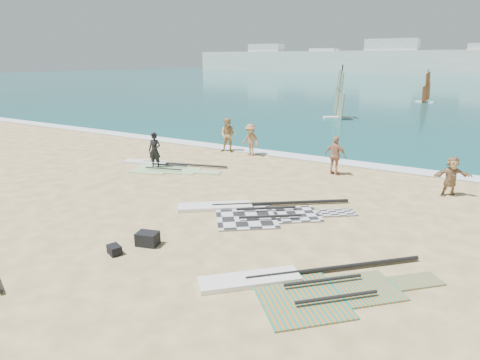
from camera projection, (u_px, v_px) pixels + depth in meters
The scene contains 16 objects.
ground at pixel (137, 237), 12.45m from camera, with size 300.00×300.00×0.00m, color #DEC882.
sea at pixel (446, 77), 121.83m from camera, with size 300.00×240.00×0.06m, color #0B4F4E.
surf_line at pixel (292, 156), 22.64m from camera, with size 300.00×1.20×0.04m, color white.
far_town at pixel (403, 61), 142.96m from camera, with size 160.00×8.00×12.00m.
rig_grey at pixel (252, 211), 14.44m from camera, with size 6.12×4.79×0.21m.
rig_green at pixel (162, 166), 20.41m from camera, with size 5.77×3.09×0.20m.
rig_orange at pixel (303, 285), 9.71m from camera, with size 5.39×4.74×0.20m.
gear_bag_near at pixel (148, 239), 11.85m from camera, with size 0.62×0.45×0.40m, color black.
gear_bag_far at pixel (114, 250), 11.32m from camera, with size 0.43×0.30×0.26m, color black.
person_wetsuit at pixel (155, 150), 20.01m from camera, with size 0.66×0.43×1.80m, color black.
beachgoer_left at pixel (228, 135), 23.48m from camera, with size 0.97×0.76×2.00m, color tan.
beachgoer_mid at pixel (250, 140), 22.60m from camera, with size 1.17×0.67×1.81m, color #9D7249.
beachgoer_back at pixel (336, 156), 18.84m from camera, with size 1.09×0.45×1.86m, color tan.
beachgoer_right at pixel (451, 176), 15.96m from camera, with size 1.50×0.48×1.62m, color #9F7A54.
windsurfer_left at pixel (339, 103), 36.49m from camera, with size 2.65×2.78×4.83m.
windsurfer_centre at pixel (426, 93), 49.84m from camera, with size 2.35×2.71×4.13m.
Camera 1 is at (8.46, -8.27, 5.31)m, focal length 30.00 mm.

